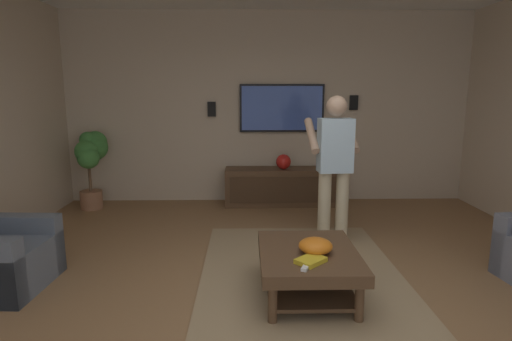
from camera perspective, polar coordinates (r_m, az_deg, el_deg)
ground_plane at (r=3.53m, az=4.45°, el=-17.84°), size 8.00×8.00×0.00m
wall_back_tv at (r=6.48m, az=1.64°, el=8.44°), size 0.10×6.28×2.85m
area_rug at (r=3.88m, az=6.55°, el=-15.04°), size 3.04×1.86×0.01m
coffee_table at (r=3.58m, az=7.09°, el=-12.25°), size 1.00×0.80×0.40m
media_console at (r=6.32m, az=3.59°, el=-2.18°), size 0.45×1.70×0.55m
tv at (r=6.40m, az=3.53°, el=8.44°), size 0.05×1.27×0.71m
person_standing at (r=4.66m, az=10.57°, el=1.23°), size 0.56×0.56×1.64m
potted_plant_tall at (r=6.46m, az=-21.40°, el=1.94°), size 0.62×0.40×1.12m
bowl at (r=3.47m, az=8.08°, el=-10.08°), size 0.27×0.27×0.12m
remote_white at (r=3.20m, az=6.81°, el=-12.81°), size 0.16×0.10×0.02m
book at (r=3.30m, az=7.43°, el=-12.00°), size 0.27×0.27×0.04m
vase_round at (r=6.20m, az=3.74°, el=1.19°), size 0.22×0.22×0.22m
wall_speaker_left at (r=6.60m, az=13.12°, el=8.96°), size 0.06×0.12×0.22m
wall_speaker_right at (r=6.42m, az=-6.03°, el=8.28°), size 0.06×0.12×0.22m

